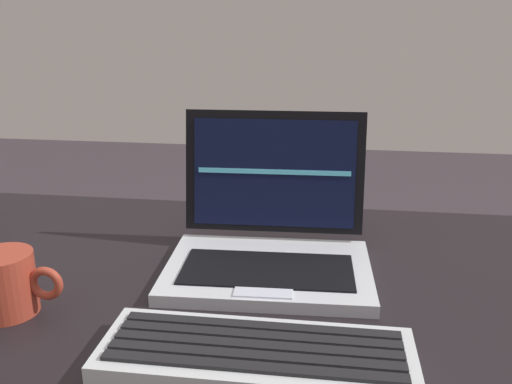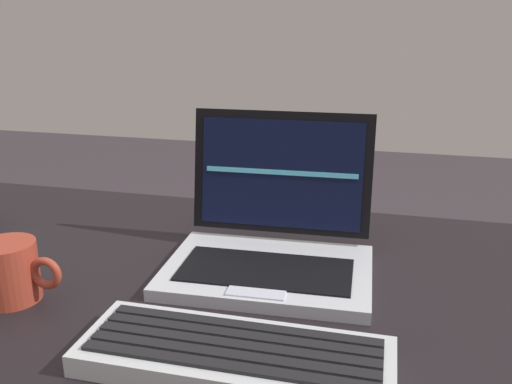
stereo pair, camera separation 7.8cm
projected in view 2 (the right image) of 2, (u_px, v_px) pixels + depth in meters
desk at (207, 340)px, 0.81m from camera, size 1.52×0.73×0.75m
laptop_front at (272, 240)px, 0.83m from camera, size 0.31×0.26×0.22m
external_keyboard at (235, 356)px, 0.60m from camera, size 0.34×0.12×0.03m
coffee_mug at (11, 272)px, 0.74m from camera, size 0.12×0.08×0.08m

